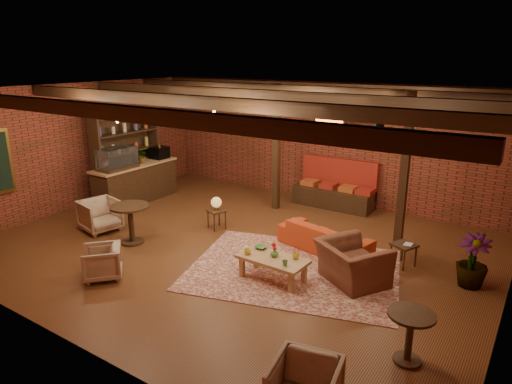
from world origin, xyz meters
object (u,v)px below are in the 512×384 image
Objects in this scene: side_table_lamp at (216,205)px; armchair_right at (353,257)px; coffee_table at (272,260)px; round_table_left at (131,218)px; side_table_book at (404,246)px; plant_tall at (480,209)px; round_table_right at (410,330)px; armchair_b at (102,261)px; sofa at (325,237)px; armchair_a at (100,214)px.

armchair_right is at bearing -11.41° from side_table_lamp.
coffee_table is 2.77m from side_table_lamp.
side_table_lamp is 0.91× the size of round_table_left.
armchair_right is at bearing -115.73° from side_table_book.
side_table_book is 0.19× the size of plant_tall.
coffee_table is 2.57m from side_table_book.
plant_tall is at bearing -118.73° from armchair_right.
round_table_right is (2.68, -0.97, 0.10)m from coffee_table.
armchair_b is 0.92× the size of round_table_right.
round_table_left is at bearing 161.48° from armchair_b.
round_table_right is at bearing 162.93° from armchair_right.
plant_tall is (6.37, 1.94, 0.85)m from round_table_left.
coffee_table reaches higher than armchair_b.
side_table_book is at bearing 22.12° from round_table_left.
sofa is at bearing 82.31° from coffee_table.
armchair_a is at bearing 39.86° from armchair_right.
sofa is at bearing -56.90° from armchair_a.
round_table_right is 2.85m from plant_tall.
armchair_b is at bearing -149.24° from plant_tall.
plant_tall is (0.31, 2.67, 0.95)m from round_table_right.
round_table_right is (2.46, -2.66, 0.19)m from sofa.
round_table_left is at bearing -120.85° from side_table_lamp.
armchair_a is at bearing -175.62° from armchair_b.
round_table_right is at bearing 144.75° from sofa.
armchair_b is 6.59m from plant_tall.
round_table_right is (5.27, 0.66, 0.15)m from armchair_b.
coffee_table is 3.60m from plant_tall.
coffee_table is at bearing -134.08° from side_table_book.
armchair_b is at bearing -147.73° from coffee_table.
sofa is 3.69× the size of side_table_book.
plant_tall is at bearing 16.95° from round_table_left.
round_table_right is (6.05, -0.72, -0.09)m from round_table_left.
round_table_left is at bearing -83.15° from armchair_a.
round_table_left reaches higher than armchair_a.
plant_tall reaches higher than side_table_lamp.
armchair_a is 7.80m from plant_tall.
round_table_right is (5.06, -2.39, -0.11)m from side_table_lamp.
coffee_table is 1.50× the size of round_table_left.
side_table_book is (4.16, 0.43, -0.17)m from side_table_lamp.
plant_tall is at bearing 83.27° from round_table_right.
round_table_right is at bearing -6.82° from round_table_left.
armchair_b is (-2.59, -1.63, -0.05)m from coffee_table.
round_table_left is 1.05× the size of armchair_a.
round_table_left is (-3.37, -0.25, 0.19)m from coffee_table.
round_table_left is at bearing 40.26° from sofa.
side_table_lamp is 0.95× the size of armchair_a.
round_table_left is at bearing 173.18° from round_table_right.
plant_tall reaches higher than coffee_table.
sofa is 5.09m from armchair_a.
sofa is 2.98× the size of armchair_b.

